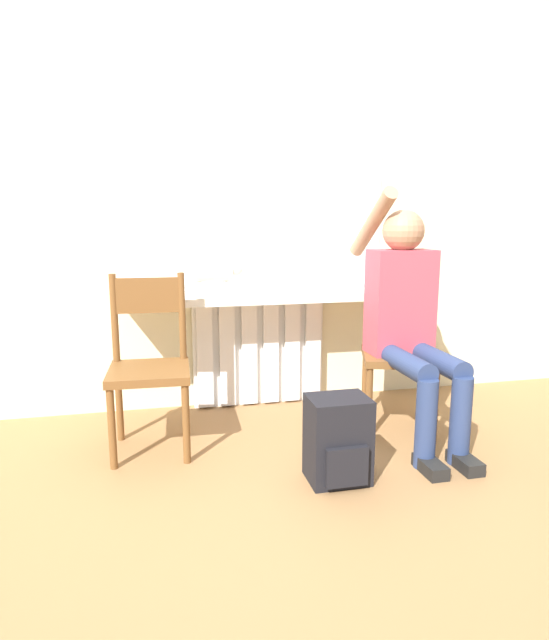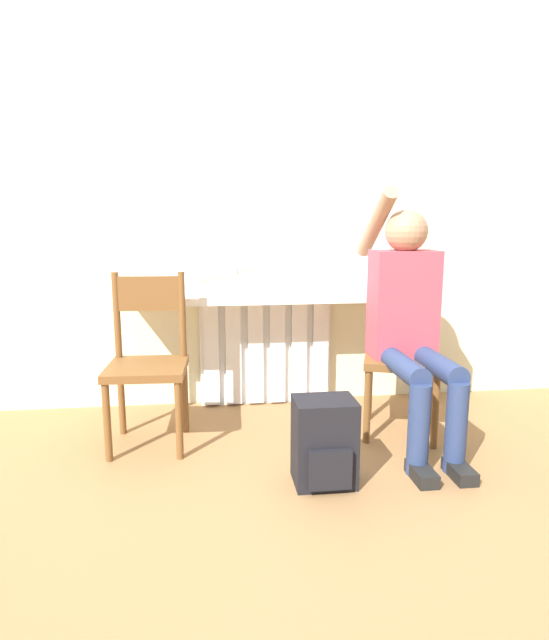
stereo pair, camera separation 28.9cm
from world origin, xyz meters
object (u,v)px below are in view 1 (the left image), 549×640
(chair_left, at_px, (149,363))
(backpack, at_px, (338,440))
(person, at_px, (409,313))
(chair_right, at_px, (399,348))
(cat, at_px, (216,273))

(chair_left, distance_m, backpack, 1.01)
(chair_left, relative_size, person, 0.67)
(chair_right, bearing_deg, cat, 176.66)
(person, xyz_separation_m, cat, (-0.95, 0.52, 0.18))
(person, bearing_deg, cat, 151.38)
(chair_right, height_order, cat, cat)
(chair_right, distance_m, person, 0.25)
(chair_left, xyz_separation_m, person, (1.34, -0.13, 0.22))
(chair_right, bearing_deg, person, -77.29)
(person, distance_m, backpack, 0.84)
(person, relative_size, cat, 3.28)
(chair_left, bearing_deg, chair_right, 2.58)
(cat, bearing_deg, person, -28.62)
(chair_right, bearing_deg, backpack, -116.01)
(cat, bearing_deg, chair_left, -134.75)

